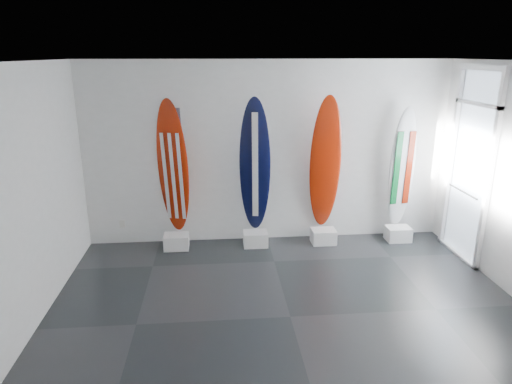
{
  "coord_description": "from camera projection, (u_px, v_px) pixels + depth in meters",
  "views": [
    {
      "loc": [
        -0.85,
        -4.78,
        3.08
      ],
      "look_at": [
        -0.3,
        1.4,
        1.18
      ],
      "focal_mm": 31.77,
      "sensor_mm": 36.0,
      "label": 1
    }
  ],
  "objects": [
    {
      "name": "floor",
      "position": [
        290.0,
        317.0,
        5.53
      ],
      "size": [
        6.0,
        6.0,
        0.0
      ],
      "primitive_type": "plane",
      "color": "black",
      "rests_on": "ground"
    },
    {
      "name": "display_block_italy",
      "position": [
        398.0,
        234.0,
        7.76
      ],
      "size": [
        0.4,
        0.3,
        0.24
      ],
      "primitive_type": "cube",
      "color": "white",
      "rests_on": "floor"
    },
    {
      "name": "display_block_navy",
      "position": [
        255.0,
        239.0,
        7.55
      ],
      "size": [
        0.4,
        0.3,
        0.24
      ],
      "primitive_type": "cube",
      "color": "white",
      "rests_on": "floor"
    },
    {
      "name": "ceiling",
      "position": [
        297.0,
        62.0,
        4.65
      ],
      "size": [
        6.0,
        6.0,
        0.0
      ],
      "primitive_type": "plane",
      "rotation": [
        3.14,
        0.0,
        0.0
      ],
      "color": "white",
      "rests_on": "wall_back"
    },
    {
      "name": "display_block_usa",
      "position": [
        177.0,
        242.0,
        7.44
      ],
      "size": [
        0.4,
        0.3,
        0.24
      ],
      "primitive_type": "cube",
      "color": "white",
      "rests_on": "floor"
    },
    {
      "name": "glass_door",
      "position": [
        470.0,
        168.0,
        6.84
      ],
      "size": [
        0.12,
        1.16,
        2.85
      ],
      "primitive_type": null,
      "color": "white",
      "rests_on": "floor"
    },
    {
      "name": "surfboard_italy",
      "position": [
        402.0,
        168.0,
        7.52
      ],
      "size": [
        0.48,
        0.22,
        2.04
      ],
      "primitive_type": "ellipsoid",
      "rotation": [
        0.04,
        0.0,
        0.13
      ],
      "color": "silver",
      "rests_on": "display_block_italy"
    },
    {
      "name": "wall_back",
      "position": [
        268.0,
        153.0,
        7.47
      ],
      "size": [
        6.0,
        0.0,
        6.0
      ],
      "primitive_type": "plane",
      "rotation": [
        1.57,
        0.0,
        0.0
      ],
      "color": "silver",
      "rests_on": "ground"
    },
    {
      "name": "wall_front",
      "position": [
        363.0,
        329.0,
        2.71
      ],
      "size": [
        6.0,
        0.0,
        6.0
      ],
      "primitive_type": "plane",
      "rotation": [
        -1.57,
        0.0,
        0.0
      ],
      "color": "silver",
      "rests_on": "ground"
    },
    {
      "name": "display_block_swiss",
      "position": [
        323.0,
        236.0,
        7.65
      ],
      "size": [
        0.4,
        0.3,
        0.24
      ],
      "primitive_type": "cube",
      "color": "white",
      "rests_on": "floor"
    },
    {
      "name": "surfboard_usa",
      "position": [
        173.0,
        168.0,
        7.17
      ],
      "size": [
        0.57,
        0.43,
        2.21
      ],
      "primitive_type": "ellipsoid",
      "rotation": [
        0.11,
        0.0,
        -0.25
      ],
      "color": "#951B05",
      "rests_on": "display_block_usa"
    },
    {
      "name": "surfboard_navy",
      "position": [
        255.0,
        166.0,
        7.28
      ],
      "size": [
        0.53,
        0.31,
        2.22
      ],
      "primitive_type": "ellipsoid",
      "rotation": [
        0.07,
        0.0,
        -0.17
      ],
      "color": "black",
      "rests_on": "display_block_navy"
    },
    {
      "name": "wall_left",
      "position": [
        16.0,
        208.0,
        4.83
      ],
      "size": [
        0.0,
        5.0,
        5.0
      ],
      "primitive_type": "plane",
      "rotation": [
        1.57,
        0.0,
        1.57
      ],
      "color": "silver",
      "rests_on": "ground"
    },
    {
      "name": "surfboard_swiss",
      "position": [
        325.0,
        164.0,
        7.38
      ],
      "size": [
        0.53,
        0.37,
        2.25
      ],
      "primitive_type": "ellipsoid",
      "rotation": [
        0.11,
        0.0,
        -0.06
      ],
      "color": "#951B05",
      "rests_on": "display_block_swiss"
    },
    {
      "name": "wall_outlet",
      "position": [
        122.0,
        224.0,
        7.58
      ],
      "size": [
        0.09,
        0.02,
        0.13
      ],
      "primitive_type": "cube",
      "color": "silver",
      "rests_on": "wall_back"
    }
  ]
}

